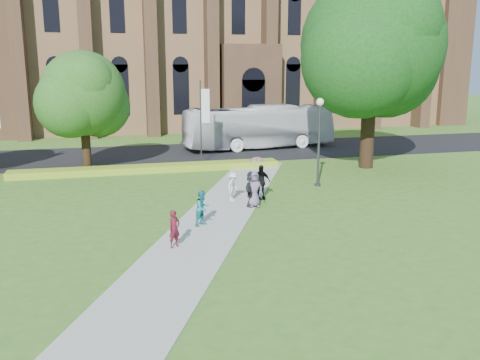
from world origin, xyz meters
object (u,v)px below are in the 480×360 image
object	(u,v)px
tour_coach	(259,127)
streetlamp	(319,131)
large_tree	(372,45)
pedestrian_0	(174,229)

from	to	relation	value
tour_coach	streetlamp	bearing A→B (deg)	171.12
streetlamp	large_tree	size ratio (longest dim) A/B	0.40
large_tree	pedestrian_0	size ratio (longest dim) A/B	8.67
tour_coach	pedestrian_0	distance (m)	25.46
streetlamp	large_tree	xyz separation A→B (m)	(5.50, 4.50, 5.07)
tour_coach	pedestrian_0	xyz separation A→B (m)	(-10.30, -23.26, -1.04)
streetlamp	pedestrian_0	distance (m)	13.33
streetlamp	large_tree	world-z (taller)	large_tree
pedestrian_0	large_tree	bearing A→B (deg)	5.45
streetlamp	pedestrian_0	bearing A→B (deg)	-138.07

